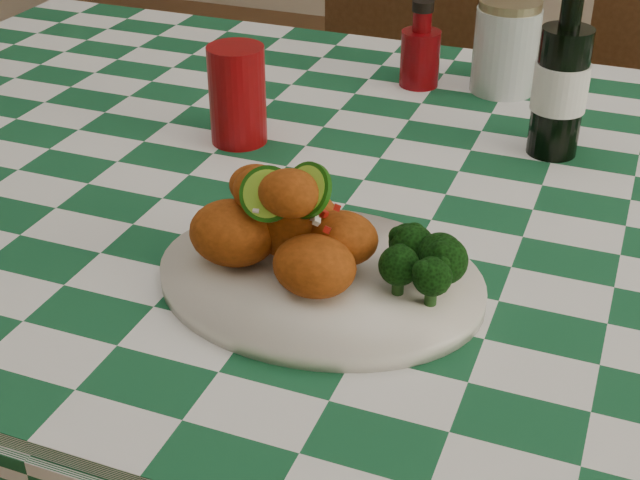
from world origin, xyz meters
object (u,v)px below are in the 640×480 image
at_px(ketchup_bottle, 421,44).
at_px(wooden_chair_right, 632,200).
at_px(plate, 320,280).
at_px(red_tumbler, 237,95).
at_px(dining_table, 357,422).
at_px(mason_jar, 506,47).
at_px(beer_bottle, 563,66).
at_px(wooden_chair_left, 344,138).
at_px(fried_chicken_pile, 295,220).

height_order(ketchup_bottle, wooden_chair_right, ketchup_bottle).
height_order(plate, ketchup_bottle, ketchup_bottle).
bearing_deg(red_tumbler, dining_table, -14.20).
distance_m(ketchup_bottle, mason_jar, 0.12).
bearing_deg(dining_table, red_tumbler, 165.80).
distance_m(dining_table, mason_jar, 0.59).
bearing_deg(plate, wooden_chair_right, 74.22).
distance_m(red_tumbler, wooden_chair_right, 0.96).
height_order(ketchup_bottle, beer_bottle, beer_bottle).
height_order(beer_bottle, wooden_chair_left, beer_bottle).
relative_size(red_tumbler, ketchup_bottle, 1.00).
bearing_deg(fried_chicken_pile, wooden_chair_right, 72.84).
height_order(dining_table, plate, plate).
xyz_separation_m(red_tumbler, wooden_chair_left, (-0.08, 0.63, -0.34)).
distance_m(plate, wooden_chair_right, 1.09).
xyz_separation_m(dining_table, ketchup_bottle, (-0.02, 0.33, 0.46)).
bearing_deg(red_tumbler, mason_jar, 46.57).
bearing_deg(wooden_chair_left, fried_chicken_pile, -51.12).
xyz_separation_m(dining_table, wooden_chair_right, (0.32, 0.76, 0.04)).
relative_size(dining_table, fried_chicken_pile, 9.91).
bearing_deg(plate, fried_chicken_pile, 180.00).
height_order(dining_table, fried_chicken_pile, fried_chicken_pile).
bearing_deg(red_tumbler, beer_bottle, 16.22).
xyz_separation_m(fried_chicken_pile, beer_bottle, (0.19, 0.40, 0.05)).
distance_m(dining_table, beer_bottle, 0.57).
xyz_separation_m(fried_chicken_pile, ketchup_bottle, (-0.03, 0.56, -0.01)).
bearing_deg(wooden_chair_right, beer_bottle, -85.18).
bearing_deg(ketchup_bottle, wooden_chair_left, 124.64).
height_order(fried_chicken_pile, beer_bottle, beer_bottle).
relative_size(dining_table, mason_jar, 12.21).
bearing_deg(mason_jar, beer_bottle, -61.66).
bearing_deg(beer_bottle, red_tumbler, -163.78).
xyz_separation_m(dining_table, beer_bottle, (0.20, 0.16, 0.51)).
relative_size(plate, wooden_chair_right, 0.38).
height_order(mason_jar, wooden_chair_left, wooden_chair_left).
xyz_separation_m(fried_chicken_pile, wooden_chair_right, (0.31, 0.99, -0.42)).
distance_m(beer_bottle, wooden_chair_right, 0.77).
bearing_deg(plate, beer_bottle, 67.42).
height_order(fried_chicken_pile, mason_jar, mason_jar).
height_order(ketchup_bottle, wooden_chair_left, wooden_chair_left).
bearing_deg(ketchup_bottle, wooden_chair_right, 51.60).
xyz_separation_m(plate, mason_jar, (0.06, 0.59, 0.06)).
distance_m(plate, wooden_chair_left, 1.01).
xyz_separation_m(wooden_chair_left, wooden_chair_right, (0.58, 0.08, -0.07)).
relative_size(red_tumbler, mason_jar, 0.95).
distance_m(fried_chicken_pile, ketchup_bottle, 0.57).
relative_size(fried_chicken_pile, red_tumbler, 1.30).
xyz_separation_m(fried_chicken_pile, mason_jar, (0.09, 0.59, -0.00)).
xyz_separation_m(plate, red_tumbler, (-0.22, 0.28, 0.06)).
xyz_separation_m(mason_jar, wooden_chair_left, (-0.36, 0.33, -0.35)).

